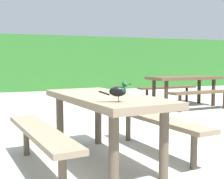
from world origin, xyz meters
The scene contains 5 objects.
ground_plane centered at (0.00, 0.00, 0.00)m, with size 60.00×60.00×0.00m, color #B7B5AD.
hedge_wall centered at (0.00, 8.98, 1.05)m, with size 28.00×1.52×2.10m, color #2D6B28.
picnic_table_foreground centered at (-0.13, -0.14, 0.56)m, with size 1.92×1.95×0.74m.
bird_grackle centered at (-0.19, -0.75, 0.84)m, with size 0.28×0.13×0.18m.
picnic_table_mid_left centered at (3.03, 3.17, 0.56)m, with size 1.85×1.81×0.74m.
Camera 1 is at (-1.13, -3.20, 1.09)m, focal length 48.15 mm.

